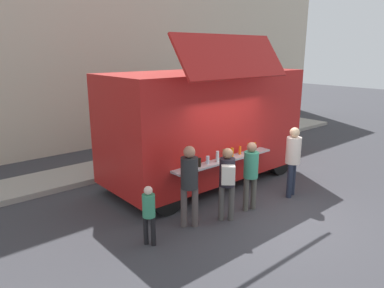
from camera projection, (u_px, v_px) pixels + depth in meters
The scene contains 10 objects.
ground_plane at pixel (267, 215), 8.10m from camera, with size 60.00×60.00×0.00m, color #38383D.
curb_strip at pixel (30, 186), 9.62m from camera, with size 28.00×1.60×0.15m, color #9E998E.
building_behind at pixel (11, 31), 12.06m from camera, with size 32.00×2.40×8.50m, color beige.
food_truck_main at pixel (205, 123), 9.80m from camera, with size 5.60×3.07×3.98m.
trash_bin at pixel (247, 130), 14.64m from camera, with size 0.60×0.60×0.87m, color #2D6135.
customer_front_ordering at pixel (251, 170), 8.11m from camera, with size 0.34×0.33×1.64m.
customer_mid_with_backpack at pixel (227, 177), 7.56m from camera, with size 0.50×0.52×1.65m.
customer_rear_waiting at pixel (189, 179), 7.30m from camera, with size 0.36×0.36×1.77m.
customer_extra_browsing at pixel (293, 156), 8.88m from camera, with size 0.37×0.37×1.80m.
child_near_queue at pixel (149, 210), 6.68m from camera, with size 0.24×0.24×1.20m.
Camera 1 is at (-6.12, -4.53, 3.63)m, focal length 33.26 mm.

